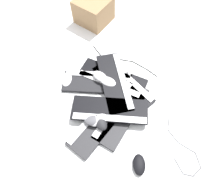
# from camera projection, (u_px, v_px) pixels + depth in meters

# --- Properties ---
(ground_plane) EXTENTS (3.20, 3.20, 0.00)m
(ground_plane) POSITION_uv_depth(u_px,v_px,m) (124.00, 94.00, 1.37)
(ground_plane) COLOR white
(keyboard_0) EXTENTS (0.45, 0.17, 0.03)m
(keyboard_0) POSITION_uv_depth(u_px,v_px,m) (100.00, 122.00, 1.26)
(keyboard_0) COLOR #232326
(keyboard_0) RESTS_ON ground
(keyboard_1) EXTENTS (0.45, 0.18, 0.03)m
(keyboard_1) POSITION_uv_depth(u_px,v_px,m) (121.00, 113.00, 1.29)
(keyboard_1) COLOR #232326
(keyboard_1) RESTS_ON ground
(keyboard_2) EXTENTS (0.26, 0.46, 0.03)m
(keyboard_2) POSITION_uv_depth(u_px,v_px,m) (123.00, 84.00, 1.39)
(keyboard_2) COLOR black
(keyboard_2) RESTS_ON ground
(keyboard_3) EXTENTS (0.22, 0.46, 0.03)m
(keyboard_3) POSITION_uv_depth(u_px,v_px,m) (112.00, 78.00, 1.42)
(keyboard_3) COLOR black
(keyboard_3) RESTS_ON ground
(keyboard_4) EXTENTS (0.35, 0.45, 0.03)m
(keyboard_4) POSITION_uv_depth(u_px,v_px,m) (98.00, 82.00, 1.40)
(keyboard_4) COLOR black
(keyboard_4) RESTS_ON ground
(keyboard_5) EXTENTS (0.41, 0.42, 0.03)m
(keyboard_5) POSITION_uv_depth(u_px,v_px,m) (115.00, 82.00, 1.37)
(keyboard_5) COLOR black
(keyboard_5) RESTS_ON keyboard_2
(keyboard_6) EXTENTS (0.35, 0.46, 0.03)m
(keyboard_6) POSITION_uv_depth(u_px,v_px,m) (110.00, 111.00, 1.27)
(keyboard_6) COLOR black
(keyboard_6) RESTS_ON keyboard_1
(mouse_0) EXTENTS (0.13, 0.11, 0.04)m
(mouse_0) POSITION_uv_depth(u_px,v_px,m) (98.00, 120.00, 1.23)
(mouse_0) COLOR #B7B7BC
(mouse_0) RESTS_ON keyboard_0
(mouse_1) EXTENTS (0.13, 0.11, 0.04)m
(mouse_1) POSITION_uv_depth(u_px,v_px,m) (67.00, 80.00, 1.40)
(mouse_1) COLOR silver
(mouse_1) RESTS_ON ground
(mouse_2) EXTENTS (0.11, 0.13, 0.04)m
(mouse_2) POSITION_uv_depth(u_px,v_px,m) (94.00, 121.00, 1.23)
(mouse_2) COLOR #4C4C51
(mouse_2) RESTS_ON keyboard_0
(mouse_3) EXTENTS (0.08, 0.12, 0.04)m
(mouse_3) POSITION_uv_depth(u_px,v_px,m) (108.00, 82.00, 1.36)
(mouse_3) COLOR silver
(mouse_3) RESTS_ON keyboard_3
(mouse_4) EXTENTS (0.13, 0.12, 0.04)m
(mouse_4) POSITION_uv_depth(u_px,v_px,m) (139.00, 165.00, 1.14)
(mouse_4) COLOR black
(mouse_4) RESTS_ON ground
(mouse_5) EXTENTS (0.11, 0.13, 0.04)m
(mouse_5) POSITION_uv_depth(u_px,v_px,m) (100.00, 122.00, 1.22)
(mouse_5) COLOR black
(mouse_5) RESTS_ON keyboard_0
(mouse_6) EXTENTS (0.08, 0.12, 0.04)m
(mouse_6) POSITION_uv_depth(u_px,v_px,m) (100.00, 77.00, 1.38)
(mouse_6) COLOR #B7B7BC
(mouse_6) RESTS_ON keyboard_4
(cable_0) EXTENTS (0.09, 0.51, 0.01)m
(cable_0) POSITION_uv_depth(u_px,v_px,m) (123.00, 60.00, 1.50)
(cable_0) COLOR black
(cable_0) RESTS_ON ground
(cable_1) EXTENTS (0.24, 0.27, 0.01)m
(cable_1) POSITION_uv_depth(u_px,v_px,m) (184.00, 152.00, 1.18)
(cable_1) COLOR #59595B
(cable_1) RESTS_ON ground
(cardboard_box) EXTENTS (0.23, 0.24, 0.19)m
(cardboard_box) POSITION_uv_depth(u_px,v_px,m) (94.00, 10.00, 1.63)
(cardboard_box) COLOR olive
(cardboard_box) RESTS_ON ground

